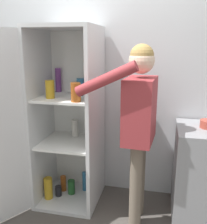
# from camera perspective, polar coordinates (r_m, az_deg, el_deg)

# --- Properties ---
(wall_back) EXTENTS (7.00, 0.06, 2.55)m
(wall_back) POSITION_cam_1_polar(r_m,az_deg,el_deg) (2.89, -0.64, 7.16)
(wall_back) COLOR silver
(wall_back) RESTS_ON ground_plane
(refrigerator) EXTENTS (0.99, 1.16, 1.82)m
(refrigerator) POSITION_cam_1_polar(r_m,az_deg,el_deg) (2.67, -10.53, -1.94)
(refrigerator) COLOR silver
(refrigerator) RESTS_ON ground_plane
(person) EXTENTS (0.66, 0.58, 1.65)m
(person) POSITION_cam_1_polar(r_m,az_deg,el_deg) (2.33, 7.68, -0.53)
(person) COLOR #726656
(person) RESTS_ON ground_plane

